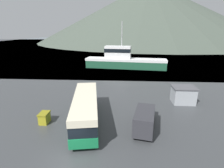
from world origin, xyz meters
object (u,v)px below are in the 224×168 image
(tour_bus, at_px, (86,108))
(storage_bin, at_px, (44,118))
(fishing_boat, at_px, (124,60))
(delivery_van, at_px, (145,118))
(dock_kiosk, at_px, (183,95))

(tour_bus, bearing_deg, storage_bin, 175.75)
(fishing_boat, bearing_deg, delivery_van, 10.86)
(tour_bus, xyz_separation_m, storage_bin, (-4.74, -0.42, -1.15))
(tour_bus, distance_m, dock_kiosk, 14.64)
(storage_bin, distance_m, dock_kiosk, 19.14)
(tour_bus, relative_size, storage_bin, 7.56)
(fishing_boat, height_order, storage_bin, fishing_boat)
(dock_kiosk, bearing_deg, storage_bin, -158.46)
(tour_bus, distance_m, storage_bin, 4.90)
(fishing_boat, bearing_deg, dock_kiosk, 26.35)
(storage_bin, bearing_deg, delivery_van, -2.72)
(dock_kiosk, bearing_deg, tour_bus, -153.18)
(tour_bus, relative_size, delivery_van, 1.79)
(dock_kiosk, bearing_deg, fishing_boat, 109.33)
(storage_bin, xyz_separation_m, dock_kiosk, (17.80, 7.02, 0.60))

